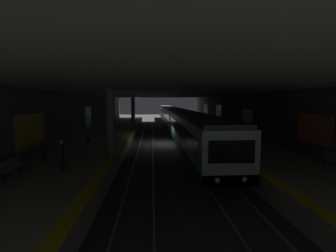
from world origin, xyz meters
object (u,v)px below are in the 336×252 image
at_px(bench_right_mid, 11,166).
at_px(backpack_on_floor, 88,139).
at_px(person_walking_mid, 62,154).
at_px(person_waiting_near, 44,147).
at_px(metro_train, 174,117).
at_px(bench_right_far, 110,121).
at_px(pillar_far, 133,111).
at_px(suitcase_rolling, 232,133).
at_px(trash_bin, 251,136).
at_px(bench_left_near, 334,159).
at_px(pillar_near, 110,123).
at_px(bench_left_mid, 226,125).

height_order(bench_right_mid, backpack_on_floor, bench_right_mid).
distance_m(person_walking_mid, backpack_on_floor, 9.04).
bearing_deg(person_waiting_near, backpack_on_floor, -6.96).
xyz_separation_m(metro_train, bench_right_far, (-1.07, 10.73, -0.45)).
xyz_separation_m(person_waiting_near, person_walking_mid, (-2.06, -1.88, 0.03)).
xyz_separation_m(pillar_far, suitcase_rolling, (-10.13, -11.54, -1.95)).
height_order(person_waiting_near, person_walking_mid, person_walking_mid).
bearing_deg(person_waiting_near, bench_right_mid, 176.52).
relative_size(person_waiting_near, person_walking_mid, 0.97).
distance_m(bench_right_far, backpack_on_floor, 17.25).
bearing_deg(bench_right_far, suitcase_rolling, -132.47).
relative_size(bench_right_far, person_waiting_near, 1.09).
height_order(bench_right_mid, bench_right_far, same).
height_order(person_waiting_near, trash_bin, person_waiting_near).
relative_size(metro_train, person_walking_mid, 36.76).
bearing_deg(person_waiting_near, bench_left_near, -99.75).
bearing_deg(pillar_near, metro_train, -15.20).
xyz_separation_m(person_walking_mid, backpack_on_floor, (8.95, 1.04, -0.67)).
relative_size(bench_right_mid, bench_right_far, 1.00).
distance_m(bench_left_near, bench_right_mid, 17.07).
xyz_separation_m(metro_train, bench_left_mid, (-9.36, -6.33, -0.45)).
distance_m(person_waiting_near, suitcase_rolling, 18.32).
bearing_deg(suitcase_rolling, bench_left_mid, -12.44).
bearing_deg(bench_right_far, metro_train, -84.31).
height_order(person_walking_mid, suitcase_rolling, person_walking_mid).
distance_m(metro_train, backpack_on_floor, 20.71).
height_order(pillar_near, trash_bin, pillar_near).
height_order(pillar_near, metro_train, pillar_near).
xyz_separation_m(pillar_far, bench_right_mid, (-22.98, 4.18, -1.75)).
bearing_deg(trash_bin, bench_right_far, 42.54).
height_order(pillar_far, bench_right_far, pillar_far).
xyz_separation_m(pillar_near, pillar_far, (18.78, 0.00, 0.00)).
distance_m(bench_right_mid, person_walking_mid, 2.36).
bearing_deg(pillar_far, bench_right_far, 44.46).
height_order(pillar_near, bench_right_far, pillar_near).
relative_size(pillar_far, trash_bin, 5.35).
bearing_deg(metro_train, person_walking_mid, 162.36).
relative_size(bench_right_mid, backpack_on_floor, 4.25).
bearing_deg(bench_left_near, pillar_near, 72.94).
height_order(metro_train, backpack_on_floor, metro_train).
relative_size(person_walking_mid, backpack_on_floor, 4.02).
bearing_deg(suitcase_rolling, person_walking_mid, 130.77).
bearing_deg(bench_right_mid, metro_train, -20.76).
xyz_separation_m(bench_left_mid, trash_bin, (-9.51, 0.73, -0.10)).
height_order(pillar_near, bench_right_mid, pillar_near).
distance_m(bench_left_near, bench_left_mid, 18.71).
bearing_deg(trash_bin, bench_right_mid, 120.02).
distance_m(metro_train, suitcase_rolling, 16.26).
relative_size(suitcase_rolling, backpack_on_floor, 2.37).
distance_m(metro_train, bench_left_near, 28.78).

